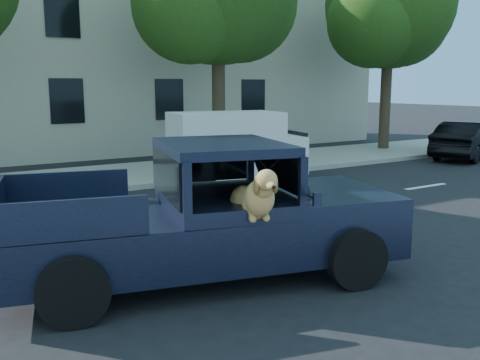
# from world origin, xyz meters

# --- Properties ---
(ground) EXTENTS (120.00, 120.00, 0.00)m
(ground) POSITION_xyz_m (0.00, 0.00, 0.00)
(ground) COLOR black
(ground) RESTS_ON ground
(far_sidewalk) EXTENTS (60.00, 4.00, 0.15)m
(far_sidewalk) POSITION_xyz_m (0.00, 9.20, 0.07)
(far_sidewalk) COLOR gray
(far_sidewalk) RESTS_ON ground
(lane_stripes) EXTENTS (21.60, 0.14, 0.01)m
(lane_stripes) POSITION_xyz_m (2.00, 3.40, 0.01)
(lane_stripes) COLOR silver
(lane_stripes) RESTS_ON ground
(street_tree_right) EXTENTS (6.00, 5.20, 8.60)m
(street_tree_right) POSITION_xyz_m (13.03, 9.62, 5.71)
(street_tree_right) COLOR #332619
(street_tree_right) RESTS_ON ground
(building_main) EXTENTS (26.00, 6.00, 9.00)m
(building_main) POSITION_xyz_m (3.00, 16.50, 4.50)
(building_main) COLOR #BAB19A
(building_main) RESTS_ON ground
(pickup_truck) EXTENTS (5.86, 3.46, 1.97)m
(pickup_truck) POSITION_xyz_m (-0.62, 0.49, 0.67)
(pickup_truck) COLOR black
(pickup_truck) RESTS_ON ground
(mail_truck) EXTENTS (3.92, 2.39, 2.03)m
(mail_truck) POSITION_xyz_m (3.78, 6.64, 0.89)
(mail_truck) COLOR silver
(mail_truck) RESTS_ON ground
(parked_sedan) EXTENTS (2.76, 4.54, 1.41)m
(parked_sedan) POSITION_xyz_m (13.98, 6.32, 0.71)
(parked_sedan) COLOR black
(parked_sedan) RESTS_ON ground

